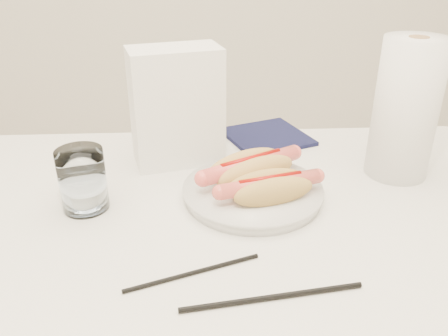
{
  "coord_description": "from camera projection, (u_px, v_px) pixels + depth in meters",
  "views": [
    {
      "loc": [
        0.02,
        -0.59,
        1.16
      ],
      "look_at": [
        0.06,
        0.07,
        0.82
      ],
      "focal_mm": 37.46,
      "sensor_mm": 36.0,
      "label": 1
    }
  ],
  "objects": [
    {
      "name": "table",
      "position": [
        191.0,
        262.0,
        0.74
      ],
      "size": [
        1.2,
        0.8,
        0.75
      ],
      "color": "white",
      "rests_on": "ground"
    },
    {
      "name": "plate",
      "position": [
        253.0,
        194.0,
        0.8
      ],
      "size": [
        0.23,
        0.23,
        0.02
      ],
      "primitive_type": "cylinder",
      "rotation": [
        0.0,
        0.0,
        -0.01
      ],
      "color": "silver",
      "rests_on": "table"
    },
    {
      "name": "hotdog_left",
      "position": [
        251.0,
        169.0,
        0.81
      ],
      "size": [
        0.18,
        0.14,
        0.05
      ],
      "rotation": [
        0.0,
        0.0,
        0.5
      ],
      "color": "tan",
      "rests_on": "plate"
    },
    {
      "name": "hotdog_right",
      "position": [
        270.0,
        188.0,
        0.75
      ],
      "size": [
        0.17,
        0.1,
        0.05
      ],
      "rotation": [
        0.0,
        0.0,
        0.27
      ],
      "color": "tan",
      "rests_on": "plate"
    },
    {
      "name": "water_glass",
      "position": [
        83.0,
        180.0,
        0.75
      ],
      "size": [
        0.08,
        0.08,
        0.1
      ],
      "primitive_type": "cylinder",
      "color": "white",
      "rests_on": "table"
    },
    {
      "name": "chopstick_near",
      "position": [
        193.0,
        273.0,
        0.62
      ],
      "size": [
        0.18,
        0.07,
        0.01
      ],
      "primitive_type": "cylinder",
      "rotation": [
        0.0,
        1.57,
        0.34
      ],
      "color": "black",
      "rests_on": "table"
    },
    {
      "name": "chopstick_far",
      "position": [
        273.0,
        297.0,
        0.58
      ],
      "size": [
        0.23,
        0.04,
        0.01
      ],
      "primitive_type": "cylinder",
      "rotation": [
        0.0,
        1.57,
        0.14
      ],
      "color": "black",
      "rests_on": "table"
    },
    {
      "name": "napkin_box",
      "position": [
        177.0,
        107.0,
        0.89
      ],
      "size": [
        0.19,
        0.13,
        0.22
      ],
      "primitive_type": "cube",
      "rotation": [
        0.0,
        0.0,
        0.25
      ],
      "color": "white",
      "rests_on": "table"
    },
    {
      "name": "navy_napkin",
      "position": [
        267.0,
        137.0,
        1.03
      ],
      "size": [
        0.21,
        0.21,
        0.01
      ],
      "primitive_type": "cube",
      "rotation": [
        0.0,
        0.0,
        0.37
      ],
      "color": "black",
      "rests_on": "table"
    },
    {
      "name": "paper_towel_roll",
      "position": [
        406.0,
        109.0,
        0.83
      ],
      "size": [
        0.11,
        0.11,
        0.25
      ],
      "primitive_type": "cylinder",
      "rotation": [
        0.0,
        0.0,
        -0.0
      ],
      "color": "white",
      "rests_on": "table"
    }
  ]
}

